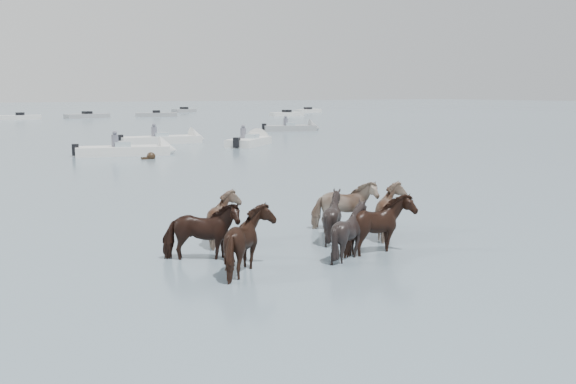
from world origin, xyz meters
TOP-DOWN VIEW (x-y plane):
  - ground at (0.00, 0.00)m, footprint 400.00×400.00m
  - pony_herd at (-1.23, -0.54)m, footprint 6.37×4.03m
  - swimming_pony at (2.45, 19.55)m, footprint 0.72×0.44m
  - motorboat_b at (2.63, 21.98)m, footprint 5.48×2.92m
  - motorboat_c at (7.26, 28.62)m, footprint 5.89×1.94m
  - motorboat_d at (11.11, 24.59)m, footprint 4.58×4.32m
  - motorboat_e at (21.58, 35.57)m, footprint 5.13×3.23m

SIDE VIEW (x-z plane):
  - ground at x=0.00m, z-range 0.00..0.00m
  - swimming_pony at x=2.45m, z-range -0.12..0.32m
  - motorboat_c at x=7.26m, z-range -0.74..1.18m
  - motorboat_b at x=2.63m, z-range -0.73..1.19m
  - motorboat_e at x=21.58m, z-range -0.73..1.19m
  - motorboat_d at x=11.11m, z-range -0.73..1.19m
  - pony_herd at x=-1.23m, z-range -0.17..1.22m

